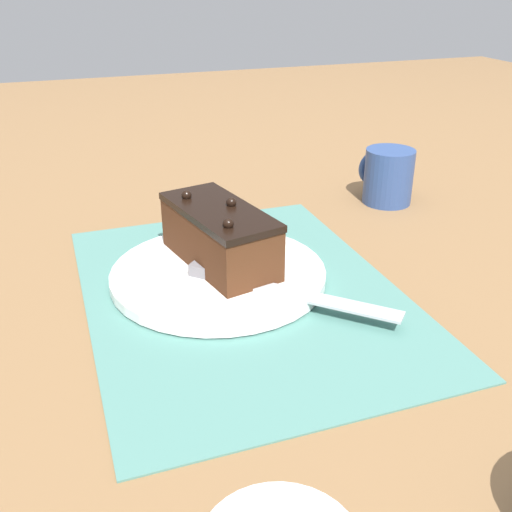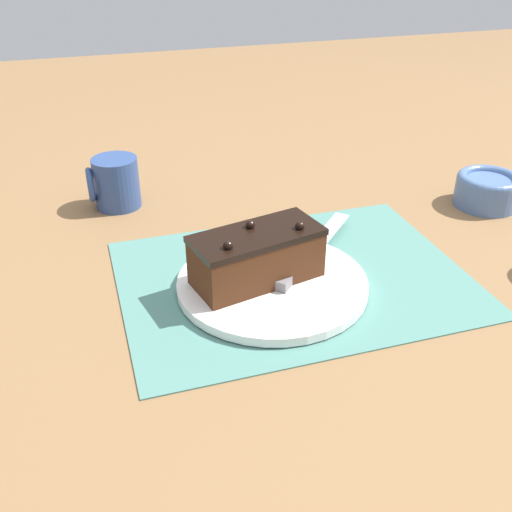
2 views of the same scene
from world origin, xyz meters
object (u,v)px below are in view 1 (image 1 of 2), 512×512
(serving_knife, at_px, (256,282))
(coffee_mug, at_px, (388,176))
(chocolate_cake, at_px, (220,235))
(cake_plate, at_px, (218,274))

(serving_knife, relative_size, coffee_mug, 2.23)
(serving_knife, bearing_deg, chocolate_cake, -120.82)
(cake_plate, xyz_separation_m, coffee_mug, (0.17, -0.32, 0.03))
(chocolate_cake, xyz_separation_m, serving_knife, (-0.07, -0.02, -0.03))
(cake_plate, height_order, coffee_mug, coffee_mug)
(chocolate_cake, bearing_deg, cake_plate, 157.16)
(chocolate_cake, height_order, serving_knife, chocolate_cake)
(serving_knife, distance_m, coffee_mug, 0.36)
(cake_plate, bearing_deg, chocolate_cake, -22.84)
(chocolate_cake, bearing_deg, serving_knife, -164.84)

